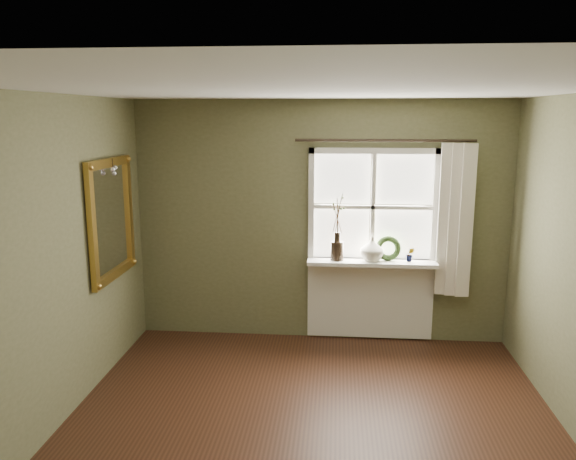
% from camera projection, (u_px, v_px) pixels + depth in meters
% --- Properties ---
extents(floor, '(4.50, 4.50, 0.00)m').
position_uv_depth(floor, '(309.00, 454.00, 4.11)').
color(floor, '#371D11').
rests_on(floor, ground).
extents(ceiling, '(4.50, 4.50, 0.00)m').
position_uv_depth(ceiling, '(312.00, 88.00, 3.58)').
color(ceiling, silver).
rests_on(ceiling, ground).
extents(wall_back, '(4.00, 0.10, 2.60)m').
position_uv_depth(wall_back, '(321.00, 222.00, 6.09)').
color(wall_back, '#636341').
rests_on(wall_back, ground).
extents(wall_left, '(0.10, 4.50, 2.60)m').
position_uv_depth(wall_left, '(25.00, 276.00, 4.02)').
color(wall_left, '#636341').
rests_on(wall_left, ground).
extents(window_frame, '(1.36, 0.06, 1.24)m').
position_uv_depth(window_frame, '(373.00, 207.00, 5.94)').
color(window_frame, white).
rests_on(window_frame, wall_back).
extents(window_sill, '(1.36, 0.26, 0.04)m').
position_uv_depth(window_sill, '(372.00, 263.00, 5.95)').
color(window_sill, white).
rests_on(window_sill, wall_back).
extents(window_apron, '(1.36, 0.04, 0.88)m').
position_uv_depth(window_apron, '(370.00, 299.00, 6.14)').
color(window_apron, white).
rests_on(window_apron, ground).
extents(dark_jug, '(0.17, 0.17, 0.20)m').
position_uv_depth(dark_jug, '(337.00, 251.00, 5.95)').
color(dark_jug, black).
rests_on(dark_jug, window_sill).
extents(cream_vase, '(0.29, 0.29, 0.26)m').
position_uv_depth(cream_vase, '(372.00, 249.00, 5.92)').
color(cream_vase, beige).
rests_on(cream_vase, window_sill).
extents(wreath, '(0.27, 0.12, 0.27)m').
position_uv_depth(wreath, '(388.00, 251.00, 5.95)').
color(wreath, '#283E1B').
rests_on(wreath, window_sill).
extents(potted_plant_left, '(0.11, 0.09, 0.18)m').
position_uv_depth(potted_plant_left, '(336.00, 252.00, 5.96)').
color(potted_plant_left, '#283E1B').
rests_on(potted_plant_left, window_sill).
extents(potted_plant_right, '(0.10, 0.08, 0.15)m').
position_uv_depth(potted_plant_right, '(410.00, 254.00, 5.89)').
color(potted_plant_right, '#283E1B').
rests_on(potted_plant_right, window_sill).
extents(curtain, '(0.36, 0.12, 1.59)m').
position_uv_depth(curtain, '(455.00, 221.00, 5.79)').
color(curtain, silver).
rests_on(curtain, wall_back).
extents(curtain_rod, '(1.84, 0.03, 0.03)m').
position_uv_depth(curtain_rod, '(385.00, 140.00, 5.73)').
color(curtain_rod, black).
rests_on(curtain_rod, wall_back).
extents(gilt_mirror, '(0.10, 0.97, 1.15)m').
position_uv_depth(gilt_mirror, '(111.00, 219.00, 5.33)').
color(gilt_mirror, white).
rests_on(gilt_mirror, wall_left).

